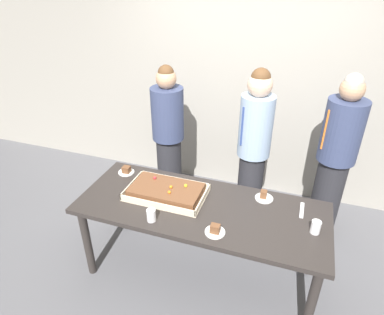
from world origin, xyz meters
TOP-DOWN VIEW (x-y plane):
  - ground_plane at (0.00, 0.00)m, footprint 12.00×12.00m
  - interior_back_panel at (0.00, 1.60)m, footprint 8.00×0.12m
  - party_table at (0.00, 0.00)m, footprint 2.03×0.80m
  - sheet_cake at (-0.32, 0.05)m, footprint 0.66×0.40m
  - plated_slice_near_left at (0.19, -0.27)m, footprint 0.15×0.15m
  - plated_slice_near_right at (0.46, 0.27)m, footprint 0.15×0.15m
  - plated_slice_far_left at (-0.82, 0.25)m, footprint 0.15×0.15m
  - drink_cup_nearest at (0.88, -0.02)m, footprint 0.07×0.07m
  - drink_cup_middle at (-0.30, -0.29)m, footprint 0.07×0.07m
  - cake_server_utensil at (0.78, 0.21)m, footprint 0.03×0.20m
  - person_serving_front at (-0.66, 0.89)m, footprint 0.34×0.34m
  - person_green_shirt_behind at (1.02, 0.94)m, footprint 0.35×0.35m
  - person_striped_tie_right at (0.27, 0.76)m, footprint 0.31×0.31m

SIDE VIEW (x-z plane):
  - ground_plane at x=0.00m, z-range 0.00..0.00m
  - party_table at x=0.00m, z-range 0.29..1.04m
  - cake_server_utensil at x=0.78m, z-range 0.75..0.76m
  - plated_slice_near_right at x=0.46m, z-range 0.74..0.81m
  - plated_slice_far_left at x=-0.82m, z-range 0.74..0.81m
  - plated_slice_near_left at x=0.19m, z-range 0.74..0.82m
  - sheet_cake at x=-0.32m, z-range 0.74..0.85m
  - drink_cup_nearest at x=0.88m, z-range 0.75..0.85m
  - drink_cup_middle at x=-0.30m, z-range 0.75..0.85m
  - person_serving_front at x=-0.66m, z-range 0.03..1.66m
  - person_green_shirt_behind at x=1.02m, z-range 0.03..1.72m
  - person_striped_tie_right at x=0.27m, z-range 0.05..1.77m
  - interior_back_panel at x=0.00m, z-range 0.00..3.00m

